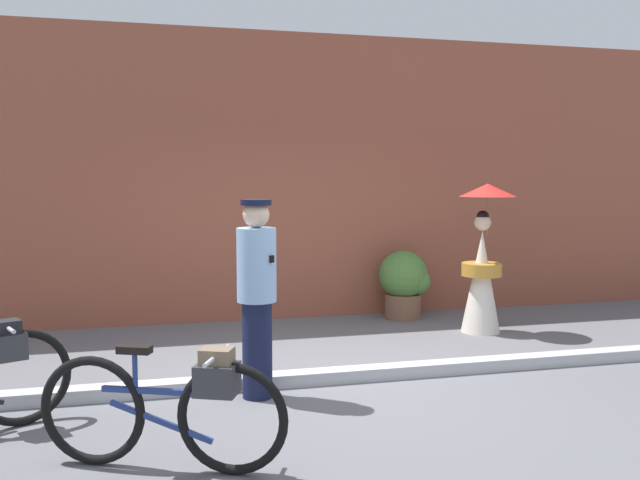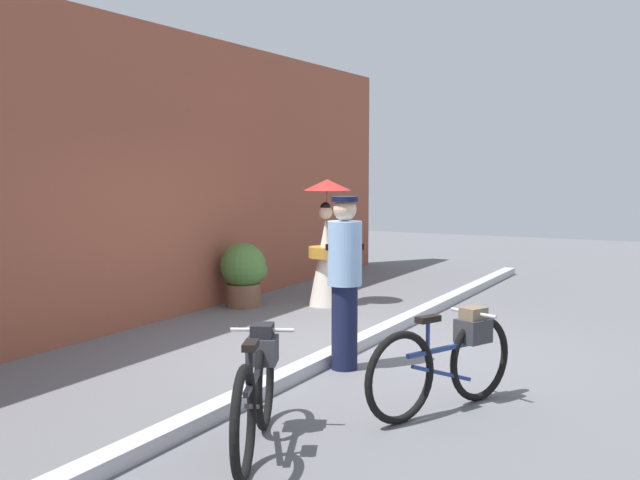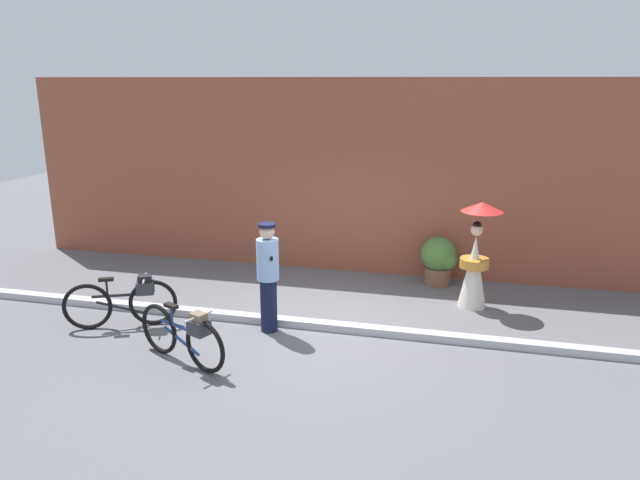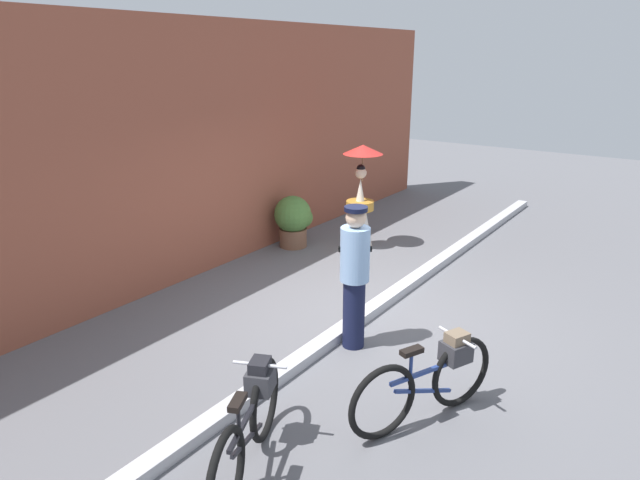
# 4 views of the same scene
# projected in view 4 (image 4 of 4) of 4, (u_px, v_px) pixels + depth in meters

# --- Properties ---
(ground_plane) EXTENTS (30.00, 30.00, 0.00)m
(ground_plane) POSITION_uv_depth(u_px,v_px,m) (365.00, 318.00, 7.37)
(ground_plane) COLOR slate
(building_wall) EXTENTS (14.00, 0.40, 3.84)m
(building_wall) POSITION_uv_depth(u_px,v_px,m) (192.00, 150.00, 8.49)
(building_wall) COLOR brown
(building_wall) RESTS_ON ground_plane
(sidewalk_curb) EXTENTS (14.00, 0.20, 0.12)m
(sidewalk_curb) POSITION_uv_depth(u_px,v_px,m) (366.00, 314.00, 7.35)
(sidewalk_curb) COLOR #B2B2B7
(sidewalk_curb) RESTS_ON ground_plane
(bicycle_near_officer) EXTENTS (1.62, 0.77, 0.84)m
(bicycle_near_officer) POSITION_uv_depth(u_px,v_px,m) (250.00, 423.00, 4.58)
(bicycle_near_officer) COLOR black
(bicycle_near_officer) RESTS_ON ground_plane
(bicycle_far_side) EXTENTS (1.58, 0.74, 0.82)m
(bicycle_far_side) POSITION_uv_depth(u_px,v_px,m) (430.00, 378.00, 5.22)
(bicycle_far_side) COLOR black
(bicycle_far_side) RESTS_ON ground_plane
(person_officer) EXTENTS (0.34, 0.34, 1.72)m
(person_officer) POSITION_uv_depth(u_px,v_px,m) (355.00, 274.00, 6.39)
(person_officer) COLOR #141938
(person_officer) RESTS_ON ground_plane
(person_with_parasol) EXTENTS (0.69, 0.69, 1.84)m
(person_with_parasol) POSITION_uv_depth(u_px,v_px,m) (360.00, 200.00, 9.78)
(person_with_parasol) COLOR silver
(person_with_parasol) RESTS_ON ground_plane
(potted_plant_by_door) EXTENTS (0.68, 0.66, 0.93)m
(potted_plant_by_door) POSITION_uv_depth(u_px,v_px,m) (294.00, 219.00, 9.96)
(potted_plant_by_door) COLOR brown
(potted_plant_by_door) RESTS_ON ground_plane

